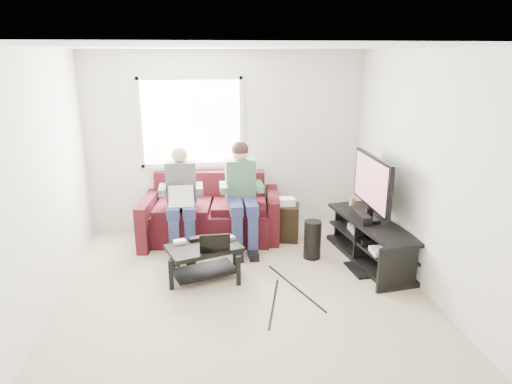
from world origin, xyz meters
TOP-DOWN VIEW (x-y plane):
  - floor at (0.00, 0.00)m, footprint 4.50×4.50m
  - ceiling at (0.00, 0.00)m, footprint 4.50×4.50m
  - wall_back at (0.00, 2.25)m, footprint 4.50×0.00m
  - wall_front at (0.00, -2.25)m, footprint 4.50×0.00m
  - wall_left at (-2.00, 0.00)m, footprint 0.00×4.50m
  - wall_right at (2.00, 0.00)m, footprint 0.00×4.50m
  - window at (-0.50, 2.23)m, footprint 1.48×0.04m
  - sofa at (-0.27, 1.82)m, footprint 2.03×1.11m
  - person_left at (-0.67, 1.47)m, footprint 0.40×0.70m
  - person_right at (0.13, 1.49)m, footprint 0.40×0.71m
  - laptop_silver at (-0.67, 1.29)m, footprint 0.36×0.29m
  - coffee_table at (-0.41, 0.57)m, footprint 0.93×0.73m
  - laptop_black at (-0.29, 0.49)m, footprint 0.38×0.31m
  - controller_a at (-0.69, 0.69)m, footprint 0.16×0.12m
  - controller_b at (-0.51, 0.75)m, footprint 0.16×0.13m
  - controller_c at (-0.11, 0.72)m, footprint 0.16×0.14m
  - tv_stand at (1.70, 0.77)m, footprint 0.70×1.67m
  - tv at (1.70, 0.87)m, footprint 0.12×1.10m
  - soundbar at (1.58, 0.87)m, footprint 0.12×0.50m
  - drink_cup at (1.65, 1.40)m, footprint 0.08×0.08m
  - console_white at (1.70, 0.37)m, footprint 0.30×0.22m
  - console_grey at (1.70, 1.07)m, footprint 0.34×0.26m
  - console_black at (1.70, 0.72)m, footprint 0.38×0.30m
  - subwoofer at (0.99, 0.95)m, footprint 0.22×0.22m
  - keyboard_floor at (1.43, 0.50)m, footprint 0.19×0.46m
  - end_table at (0.77, 1.60)m, footprint 0.35×0.35m

SIDE VIEW (x-z plane):
  - floor at x=0.00m, z-range 0.00..0.00m
  - keyboard_floor at x=1.43m, z-range 0.00..0.02m
  - tv_stand at x=1.70m, z-range -0.03..0.51m
  - subwoofer at x=0.99m, z-range 0.00..0.50m
  - end_table at x=0.77m, z-range -0.03..0.58m
  - coffee_table at x=-0.41m, z-range 0.09..0.50m
  - console_white at x=1.70m, z-range 0.28..0.34m
  - console_black at x=1.70m, z-range 0.28..0.35m
  - console_grey at x=1.70m, z-range 0.28..0.36m
  - sofa at x=-0.27m, z-range -0.12..0.78m
  - controller_a at x=-0.69m, z-range 0.41..0.45m
  - controller_b at x=-0.51m, z-range 0.41..0.45m
  - controller_c at x=-0.11m, z-range 0.41..0.45m
  - laptop_black at x=-0.29m, z-range 0.41..0.65m
  - soundbar at x=1.58m, z-range 0.53..0.63m
  - drink_cup at x=1.65m, z-range 0.53..0.65m
  - laptop_silver at x=-0.67m, z-range 0.62..0.86m
  - person_left at x=-0.67m, z-range 0.07..1.45m
  - person_right at x=0.13m, z-range 0.11..1.53m
  - tv at x=1.70m, z-range 0.59..1.40m
  - wall_back at x=0.00m, z-range -0.95..3.55m
  - wall_front at x=0.00m, z-range -0.95..3.55m
  - wall_left at x=-2.00m, z-range -0.95..3.55m
  - wall_right at x=2.00m, z-range -0.95..3.55m
  - window at x=-0.50m, z-range 0.96..2.24m
  - ceiling at x=0.00m, z-range 2.60..2.60m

